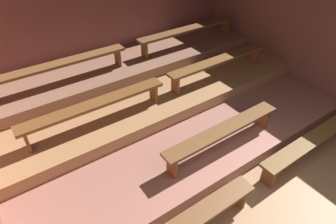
# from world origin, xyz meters

# --- Properties ---
(ground) EXTENTS (6.99, 6.08, 0.08)m
(ground) POSITION_xyz_m (0.00, 2.64, -0.04)
(ground) COLOR #9A6F4C
(wall_back) EXTENTS (6.99, 0.06, 2.35)m
(wall_back) POSITION_xyz_m (0.00, 5.31, 1.17)
(wall_back) COLOR #8B4E4C
(wall_back) RESTS_ON ground
(wall_right) EXTENTS (0.06, 6.08, 2.35)m
(wall_right) POSITION_xyz_m (3.13, 2.64, 1.17)
(wall_right) COLOR #885249
(wall_right) RESTS_ON ground
(platform_lower) EXTENTS (6.19, 4.01, 0.23)m
(platform_lower) POSITION_xyz_m (0.00, 3.27, 0.11)
(platform_lower) COLOR #9D6456
(platform_lower) RESTS_ON ground
(platform_middle) EXTENTS (6.19, 2.62, 0.23)m
(platform_middle) POSITION_xyz_m (0.00, 3.97, 0.34)
(platform_middle) COLOR #A6774D
(platform_middle) RESTS_ON platform_lower
(platform_upper) EXTENTS (6.19, 1.36, 0.23)m
(platform_upper) POSITION_xyz_m (0.00, 4.60, 0.57)
(platform_upper) COLOR #8E624D
(platform_upper) RESTS_ON platform_middle
(bench_floor_right) EXTENTS (2.48, 0.27, 0.41)m
(bench_floor_right) POSITION_xyz_m (1.43, 0.93, 0.34)
(bench_floor_right) COLOR brown
(bench_floor_right) RESTS_ON ground
(bench_lower_center) EXTENTS (2.20, 0.27, 0.41)m
(bench_lower_center) POSITION_xyz_m (0.10, 1.75, 0.57)
(bench_lower_center) COLOR brown
(bench_lower_center) RESTS_ON platform_lower
(bench_middle_left) EXTENTS (2.47, 0.27, 0.41)m
(bench_middle_left) POSITION_xyz_m (-1.36, 3.23, 0.80)
(bench_middle_left) COLOR brown
(bench_middle_left) RESTS_ON platform_middle
(bench_middle_right) EXTENTS (2.47, 0.27, 0.41)m
(bench_middle_right) POSITION_xyz_m (1.36, 3.23, 0.80)
(bench_middle_right) COLOR brown
(bench_middle_right) RESTS_ON platform_middle
(bench_upper_left) EXTENTS (2.65, 0.27, 0.41)m
(bench_upper_left) POSITION_xyz_m (-1.52, 4.47, 1.03)
(bench_upper_left) COLOR brown
(bench_upper_left) RESTS_ON platform_upper
(bench_upper_right) EXTENTS (2.65, 0.27, 0.41)m
(bench_upper_right) POSITION_xyz_m (1.52, 4.47, 1.03)
(bench_upper_right) COLOR brown
(bench_upper_right) RESTS_ON platform_upper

